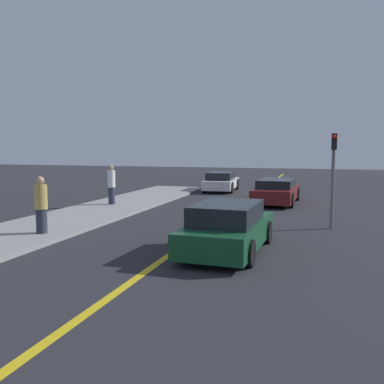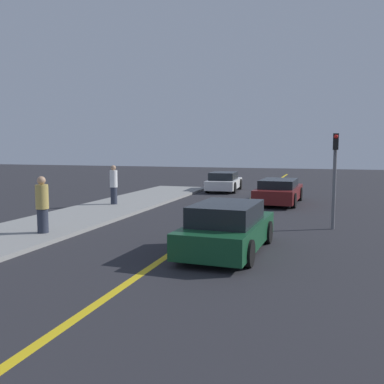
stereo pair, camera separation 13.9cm
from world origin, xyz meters
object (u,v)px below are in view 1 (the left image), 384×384
at_px(car_far_distant, 221,182).
at_px(pedestrian_mid_group, 111,185).
at_px(traffic_light, 333,170).
at_px(car_ahead_center, 276,191).
at_px(car_near_right_lane, 228,228).
at_px(pedestrian_near_curb, 41,205).

relative_size(car_far_distant, pedestrian_mid_group, 2.36).
distance_m(pedestrian_mid_group, traffic_light, 10.24).
bearing_deg(pedestrian_mid_group, car_ahead_center, 26.02).
xyz_separation_m(car_near_right_lane, pedestrian_mid_group, (-7.06, 6.89, 0.41)).
height_order(car_near_right_lane, car_ahead_center, car_near_right_lane).
relative_size(car_near_right_lane, traffic_light, 1.33).
xyz_separation_m(car_near_right_lane, car_ahead_center, (0.26, 10.46, -0.03)).
distance_m(car_near_right_lane, car_ahead_center, 10.46).
bearing_deg(car_far_distant, car_near_right_lane, -79.80).
distance_m(car_near_right_lane, car_far_distant, 15.98).
bearing_deg(car_ahead_center, car_far_distant, 130.51).
bearing_deg(pedestrian_near_curb, pedestrian_mid_group, 99.04).
relative_size(car_ahead_center, pedestrian_mid_group, 2.61).
relative_size(car_near_right_lane, pedestrian_mid_group, 2.37).
relative_size(car_near_right_lane, car_ahead_center, 0.91).
height_order(car_near_right_lane, pedestrian_near_curb, pedestrian_near_curb).
bearing_deg(pedestrian_near_curb, car_near_right_lane, -1.25).
xyz_separation_m(car_near_right_lane, car_far_distant, (-3.76, 15.53, -0.05)).
distance_m(car_ahead_center, car_far_distant, 6.47).
bearing_deg(traffic_light, pedestrian_mid_group, 164.49).
relative_size(pedestrian_near_curb, pedestrian_mid_group, 0.97).
distance_m(car_ahead_center, traffic_light, 6.93).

